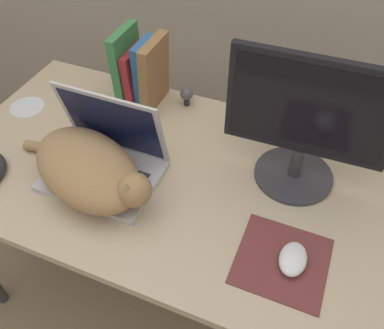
{
  "coord_description": "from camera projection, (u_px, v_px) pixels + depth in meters",
  "views": [
    {
      "loc": [
        0.38,
        -0.36,
        1.59
      ],
      "look_at": [
        0.09,
        0.34,
        0.81
      ],
      "focal_mm": 38.0,
      "sensor_mm": 36.0,
      "label": 1
    }
  ],
  "objects": [
    {
      "name": "webcam",
      "position": [
        187.0,
        95.0,
        1.4
      ],
      "size": [
        0.05,
        0.05,
        0.07
      ],
      "color": "#232328",
      "rests_on": "desk"
    },
    {
      "name": "desk",
      "position": [
        170.0,
        186.0,
        1.26
      ],
      "size": [
        1.37,
        0.76,
        0.71
      ],
      "color": "tan",
      "rests_on": "ground_plane"
    },
    {
      "name": "cat",
      "position": [
        89.0,
        169.0,
        1.12
      ],
      "size": [
        0.49,
        0.36,
        0.15
      ],
      "color": "#99754C",
      "rests_on": "desk"
    },
    {
      "name": "mousepad",
      "position": [
        282.0,
        261.0,
        1.0
      ],
      "size": [
        0.22,
        0.22,
        0.0
      ],
      "color": "brown",
      "rests_on": "desk"
    },
    {
      "name": "computer_mouse",
      "position": [
        293.0,
        259.0,
        0.98
      ],
      "size": [
        0.07,
        0.1,
        0.03
      ],
      "color": "silver",
      "rests_on": "mousepad"
    },
    {
      "name": "cd_disc",
      "position": [
        27.0,
        107.0,
        1.42
      ],
      "size": [
        0.12,
        0.12,
        0.0
      ],
      "color": "silver",
      "rests_on": "desk"
    },
    {
      "name": "external_monitor",
      "position": [
        307.0,
        123.0,
        1.05
      ],
      "size": [
        0.43,
        0.23,
        0.4
      ],
      "color": "#333338",
      "rests_on": "desk"
    },
    {
      "name": "book_row",
      "position": [
        141.0,
        72.0,
        1.37
      ],
      "size": [
        0.14,
        0.16,
        0.26
      ],
      "color": "#387A42",
      "rests_on": "desk"
    },
    {
      "name": "laptop",
      "position": [
        106.0,
        160.0,
        1.17
      ],
      "size": [
        0.32,
        0.24,
        0.25
      ],
      "color": "#B7B7BC",
      "rests_on": "desk"
    }
  ]
}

